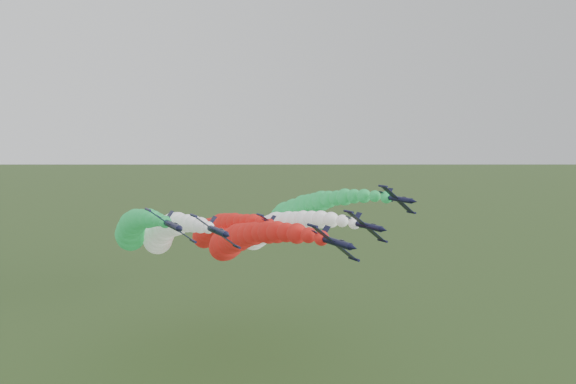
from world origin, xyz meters
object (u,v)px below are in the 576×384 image
(jet_inner_left, at_px, (163,233))
(jet_trail, at_px, (214,230))
(jet_outer_left, at_px, (133,230))
(jet_inner_right, at_px, (267,230))
(jet_lead, at_px, (236,241))
(jet_outer_right, at_px, (299,211))

(jet_inner_left, relative_size, jet_trail, 1.00)
(jet_inner_left, xyz_separation_m, jet_outer_left, (-5.58, 3.70, 0.67))
(jet_inner_right, bearing_deg, jet_lead, -142.17)
(jet_inner_right, relative_size, jet_outer_left, 1.00)
(jet_outer_left, bearing_deg, jet_inner_right, -16.21)
(jet_trail, bearing_deg, jet_inner_left, -145.00)
(jet_inner_right, xyz_separation_m, jet_outer_left, (-28.46, 8.27, 1.14))
(jet_outer_left, bearing_deg, jet_trail, 19.10)
(jet_outer_left, height_order, jet_trail, jet_outer_left)
(jet_inner_right, height_order, jet_outer_right, jet_outer_right)
(jet_inner_left, xyz_separation_m, jet_outer_right, (35.81, 3.91, 2.12))
(jet_lead, relative_size, jet_inner_left, 1.00)
(jet_lead, distance_m, jet_inner_left, 17.66)
(jet_lead, height_order, jet_inner_left, jet_inner_left)
(jet_inner_left, bearing_deg, jet_outer_left, 146.49)
(jet_inner_left, distance_m, jet_outer_left, 6.73)
(jet_inner_left, relative_size, jet_outer_right, 1.00)
(jet_inner_left, height_order, jet_outer_left, jet_outer_left)
(jet_inner_left, distance_m, jet_outer_right, 36.08)
(jet_inner_right, xyz_separation_m, jet_trail, (-6.97, 15.72, -1.83))
(jet_inner_left, distance_m, jet_inner_right, 23.34)
(jet_lead, bearing_deg, jet_outer_left, 134.25)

